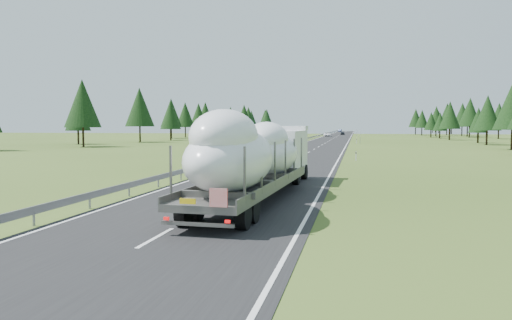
% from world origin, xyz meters
% --- Properties ---
extents(ground, '(400.00, 400.00, 0.00)m').
position_xyz_m(ground, '(0.00, 0.00, 0.00)').
color(ground, '#384E1A').
rests_on(ground, ground).
extents(road_surface, '(10.00, 400.00, 0.02)m').
position_xyz_m(road_surface, '(0.00, 100.00, 0.01)').
color(road_surface, black).
rests_on(road_surface, ground).
extents(guardrail, '(0.10, 400.00, 0.76)m').
position_xyz_m(guardrail, '(-5.30, 99.94, 0.60)').
color(guardrail, slate).
rests_on(guardrail, ground).
extents(marker_posts, '(0.13, 350.08, 1.00)m').
position_xyz_m(marker_posts, '(6.50, 155.00, 0.54)').
color(marker_posts, silver).
rests_on(marker_posts, ground).
extents(highway_sign, '(0.08, 0.90, 2.60)m').
position_xyz_m(highway_sign, '(7.20, 80.00, 1.81)').
color(highway_sign, slate).
rests_on(highway_sign, ground).
extents(tree_line_right, '(27.91, 284.19, 12.60)m').
position_xyz_m(tree_line_right, '(39.59, 96.77, 7.02)').
color(tree_line_right, black).
rests_on(tree_line_right, ground).
extents(tree_line_left, '(15.63, 284.57, 12.59)m').
position_xyz_m(tree_line_left, '(-43.94, 121.51, 7.39)').
color(tree_line_left, black).
rests_on(tree_line_left, ground).
extents(boat_truck, '(3.61, 20.18, 4.42)m').
position_xyz_m(boat_truck, '(1.71, 0.06, 2.35)').
color(boat_truck, silver).
rests_on(boat_truck, ground).
extents(distant_van, '(2.61, 5.36, 1.47)m').
position_xyz_m(distant_van, '(-3.22, 144.83, 0.73)').
color(distant_van, white).
rests_on(distant_van, ground).
extents(distant_car_dark, '(1.77, 4.01, 1.34)m').
position_xyz_m(distant_car_dark, '(1.02, 171.66, 0.67)').
color(distant_car_dark, black).
rests_on(distant_car_dark, ground).
extents(distant_car_blue, '(1.91, 4.73, 1.53)m').
position_xyz_m(distant_car_blue, '(-2.83, 259.70, 0.76)').
color(distant_car_blue, '#1A274A').
rests_on(distant_car_blue, ground).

